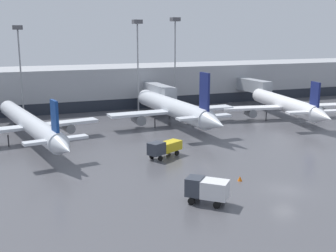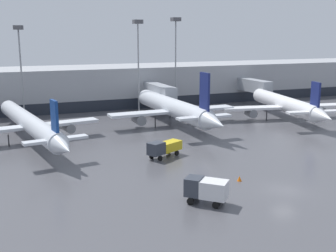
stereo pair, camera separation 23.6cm
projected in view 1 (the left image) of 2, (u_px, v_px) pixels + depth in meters
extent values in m
plane|color=#4C4C51|center=(285.00, 190.00, 44.70)|extent=(320.00, 320.00, 0.00)
cube|color=#9EA0A5|center=(122.00, 85.00, 99.89)|extent=(160.00, 16.00, 9.00)
cube|color=#1E232D|center=(133.00, 104.00, 93.30)|extent=(156.80, 0.10, 2.40)
cube|color=#9399A0|center=(159.00, 91.00, 88.03)|extent=(2.60, 13.18, 2.80)
cylinder|color=#3F4247|center=(170.00, 110.00, 83.24)|extent=(0.44, 0.44, 3.20)
cube|color=#9399A0|center=(254.00, 86.00, 97.85)|extent=(2.60, 10.98, 2.80)
cylinder|color=#3F4247|center=(265.00, 101.00, 94.05)|extent=(0.44, 0.44, 3.20)
cylinder|color=silver|center=(28.00, 122.00, 64.75)|extent=(7.74, 30.95, 2.73)
cone|color=silver|center=(6.00, 107.00, 78.89)|extent=(3.05, 3.39, 2.59)
cone|color=silver|center=(64.00, 148.00, 50.15)|extent=(3.09, 4.44, 2.46)
cube|color=silver|center=(30.00, 127.00, 64.22)|extent=(21.49, 5.96, 0.44)
cube|color=silver|center=(56.00, 140.00, 52.83)|extent=(8.24, 2.71, 0.35)
cube|color=navy|center=(55.00, 118.00, 52.24)|extent=(0.72, 2.28, 4.51)
cylinder|color=slate|center=(68.00, 128.00, 67.45)|extent=(1.93, 2.96, 1.50)
cylinder|color=#2D2D33|center=(15.00, 124.00, 73.57)|extent=(0.20, 0.20, 1.75)
cylinder|color=#2D2D33|center=(8.00, 141.00, 62.16)|extent=(0.20, 0.20, 1.75)
cylinder|color=#2D2D33|center=(54.00, 135.00, 65.65)|extent=(0.20, 0.20, 1.75)
cylinder|color=white|center=(284.00, 103.00, 82.69)|extent=(7.28, 24.24, 2.93)
cone|color=white|center=(256.00, 94.00, 95.77)|extent=(3.32, 3.67, 2.78)
cone|color=white|center=(324.00, 117.00, 69.05)|extent=(3.39, 4.80, 2.63)
cube|color=white|center=(285.00, 107.00, 82.24)|extent=(25.80, 7.53, 0.44)
cube|color=white|center=(314.00, 112.00, 72.01)|extent=(9.90, 3.37, 0.35)
cube|color=navy|center=(315.00, 95.00, 71.41)|extent=(0.83, 2.62, 4.55)
cylinder|color=slate|center=(250.00, 113.00, 81.02)|extent=(2.16, 3.41, 1.61)
cylinder|color=slate|center=(318.00, 110.00, 83.84)|extent=(2.16, 3.41, 1.61)
cylinder|color=#2D2D33|center=(266.00, 108.00, 90.65)|extent=(0.20, 0.20, 1.65)
cylinder|color=#2D2D33|center=(266.00, 116.00, 81.19)|extent=(0.20, 0.20, 1.65)
cylinder|color=#2D2D33|center=(305.00, 114.00, 82.80)|extent=(0.20, 0.20, 1.65)
cylinder|color=silver|center=(171.00, 107.00, 76.80)|extent=(4.14, 26.84, 3.24)
cone|color=silver|center=(142.00, 96.00, 90.33)|extent=(3.20, 3.67, 3.08)
cone|color=silver|center=(215.00, 123.00, 62.70)|extent=(3.08, 4.96, 2.92)
cube|color=silver|center=(173.00, 111.00, 76.34)|extent=(24.03, 3.84, 0.44)
cube|color=silver|center=(204.00, 117.00, 65.75)|extent=(9.15, 2.00, 0.35)
cube|color=navy|center=(204.00, 93.00, 64.95)|extent=(0.45, 2.74, 6.29)
cylinder|color=slate|center=(138.00, 119.00, 73.88)|extent=(1.89, 3.39, 1.78)
cylinder|color=slate|center=(205.00, 114.00, 79.22)|extent=(1.89, 3.39, 1.78)
cylinder|color=#2D2D33|center=(154.00, 112.00, 85.06)|extent=(0.20, 0.20, 1.82)
cylinder|color=#2D2D33|center=(155.00, 123.00, 74.59)|extent=(0.20, 0.20, 1.82)
cylinder|color=#2D2D33|center=(193.00, 119.00, 77.63)|extent=(0.20, 0.20, 1.82)
cube|color=gold|center=(170.00, 146.00, 57.39)|extent=(3.76, 3.03, 1.25)
cube|color=#333842|center=(156.00, 149.00, 55.36)|extent=(2.56, 2.37, 1.63)
cylinder|color=black|center=(160.00, 158.00, 55.06)|extent=(0.74, 0.54, 0.70)
cylinder|color=black|center=(152.00, 156.00, 56.05)|extent=(0.74, 0.54, 0.70)
cylinder|color=black|center=(177.00, 153.00, 57.54)|extent=(0.74, 0.54, 0.70)
cylinder|color=black|center=(168.00, 151.00, 58.53)|extent=(0.74, 0.54, 0.70)
cube|color=silver|center=(215.00, 189.00, 40.67)|extent=(3.18, 3.16, 1.71)
cube|color=#333842|center=(195.00, 186.00, 41.39)|extent=(2.40, 2.41, 1.82)
cylinder|color=black|center=(191.00, 201.00, 40.88)|extent=(0.68, 0.66, 0.70)
cylinder|color=black|center=(197.00, 195.00, 42.48)|extent=(0.68, 0.66, 0.70)
cylinder|color=black|center=(217.00, 205.00, 39.97)|extent=(0.68, 0.66, 0.70)
cylinder|color=black|center=(221.00, 198.00, 41.57)|extent=(0.68, 0.66, 0.70)
cone|color=orange|center=(240.00, 178.00, 47.53)|extent=(0.52, 0.52, 0.58)
cylinder|color=gray|center=(21.00, 76.00, 80.39)|extent=(0.30, 0.30, 17.11)
cube|color=#4C4C51|center=(17.00, 27.00, 78.49)|extent=(1.80, 1.80, 0.80)
cylinder|color=gray|center=(175.00, 66.00, 91.50)|extent=(0.30, 0.30, 18.99)
cube|color=#4C4C51|center=(175.00, 19.00, 89.40)|extent=(1.80, 1.80, 0.80)
cylinder|color=gray|center=(138.00, 69.00, 86.84)|extent=(0.30, 0.30, 18.36)
cube|color=#4C4C51|center=(137.00, 22.00, 84.80)|extent=(1.80, 1.80, 0.80)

